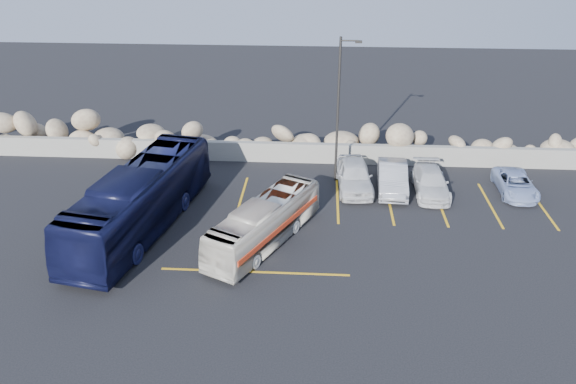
# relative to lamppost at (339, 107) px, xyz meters

# --- Properties ---
(ground) EXTENTS (90.00, 90.00, 0.00)m
(ground) POSITION_rel_lamppost_xyz_m (-2.56, -9.50, -4.30)
(ground) COLOR black
(ground) RESTS_ON ground
(seawall) EXTENTS (60.00, 0.40, 1.20)m
(seawall) POSITION_rel_lamppost_xyz_m (-2.56, 2.50, -3.70)
(seawall) COLOR gray
(seawall) RESTS_ON ground
(riprap_pile) EXTENTS (54.00, 2.80, 2.60)m
(riprap_pile) POSITION_rel_lamppost_xyz_m (-2.56, 3.70, -3.00)
(riprap_pile) COLOR #967D62
(riprap_pile) RESTS_ON ground
(parking_lines) EXTENTS (18.16, 9.36, 0.01)m
(parking_lines) POSITION_rel_lamppost_xyz_m (2.09, -3.93, -4.29)
(parking_lines) COLOR gold
(parking_lines) RESTS_ON ground
(lamppost) EXTENTS (1.14, 0.18, 8.00)m
(lamppost) POSITION_rel_lamppost_xyz_m (0.00, 0.00, 0.00)
(lamppost) COLOR #2D2B28
(lamppost) RESTS_ON ground
(vintage_bus) EXTENTS (4.91, 7.46, 2.08)m
(vintage_bus) POSITION_rel_lamppost_xyz_m (-3.36, -6.89, -3.26)
(vintage_bus) COLOR beige
(vintage_bus) RESTS_ON ground
(tour_coach) EXTENTS (4.59, 11.30, 3.07)m
(tour_coach) POSITION_rel_lamppost_xyz_m (-9.30, -5.90, -2.76)
(tour_coach) COLOR black
(tour_coach) RESTS_ON ground
(car_a) EXTENTS (2.11, 4.63, 1.54)m
(car_a) POSITION_rel_lamppost_xyz_m (0.95, -0.95, -3.53)
(car_a) COLOR silver
(car_a) RESTS_ON ground
(car_b) EXTENTS (1.76, 4.44, 1.44)m
(car_b) POSITION_rel_lamppost_xyz_m (3.01, -1.01, -3.58)
(car_b) COLOR #B0B0B5
(car_b) RESTS_ON ground
(car_c) EXTENTS (1.77, 4.25, 1.23)m
(car_c) POSITION_rel_lamppost_xyz_m (5.03, -1.24, -3.68)
(car_c) COLOR silver
(car_c) RESTS_ON ground
(car_d) EXTENTS (1.88, 3.93, 1.08)m
(car_d) POSITION_rel_lamppost_xyz_m (9.58, -1.02, -3.76)
(car_d) COLOR #95A9D4
(car_d) RESTS_ON ground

